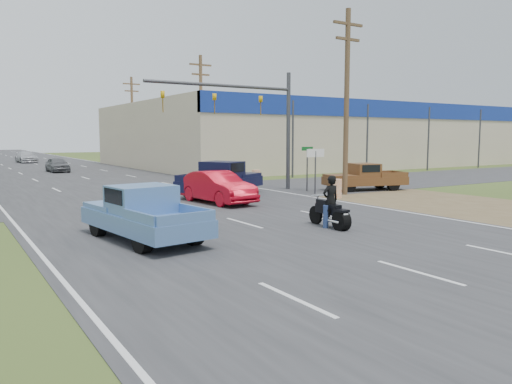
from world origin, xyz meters
TOP-DOWN VIEW (x-y plane):
  - ground at (0.00, 0.00)m, footprint 200.00×200.00m
  - main_road at (0.00, 40.00)m, footprint 15.00×180.00m
  - cross_road at (0.00, 18.00)m, footprint 120.00×10.00m
  - dirt_verge at (11.00, 10.00)m, footprint 8.00×18.00m
  - big_box_store at (32.00, 39.93)m, footprint 50.00×28.10m
  - utility_pole_1 at (9.50, 13.00)m, footprint 2.00×0.28m
  - utility_pole_2 at (9.50, 31.00)m, footprint 2.00×0.28m
  - utility_pole_3 at (9.50, 49.00)m, footprint 2.00×0.28m
  - tree_3 at (55.00, 70.00)m, footprint 8.40×8.40m
  - tree_5 at (30.00, 95.00)m, footprint 7.98×7.98m
  - barrel_0 at (8.00, 12.00)m, footprint 0.56×0.56m
  - barrel_1 at (8.40, 20.50)m, footprint 0.56×0.56m
  - lane_sign at (8.20, 14.00)m, footprint 1.20×0.08m
  - street_name_sign at (8.80, 15.50)m, footprint 0.80×0.08m
  - signal_mast at (5.82, 17.00)m, footprint 9.12×0.40m
  - red_convertible at (1.83, 13.56)m, footprint 2.10×4.79m
  - motorcycle at (2.11, 5.55)m, footprint 0.67×2.18m
  - rider at (2.11, 5.61)m, footprint 0.66×0.46m
  - blue_pickup at (-4.18, 7.14)m, footprint 2.62×5.35m
  - navy_pickup at (3.61, 16.34)m, footprint 5.94×4.58m
  - brown_pickup at (11.94, 14.09)m, footprint 5.18×3.07m
  - distant_car_grey at (-0.50, 40.22)m, footprint 1.72×4.00m
  - distant_car_silver at (-0.50, 59.75)m, footprint 2.32×4.98m

SIDE VIEW (x-z plane):
  - ground at x=0.00m, z-range 0.00..0.00m
  - dirt_verge at x=11.00m, z-range 0.00..0.01m
  - cross_road at x=0.00m, z-range 0.00..0.02m
  - main_road at x=0.00m, z-range 0.00..0.02m
  - motorcycle at x=2.11m, z-range -0.06..1.04m
  - barrel_0 at x=8.00m, z-range 0.00..1.00m
  - barrel_1 at x=8.40m, z-range 0.00..1.00m
  - distant_car_grey at x=-0.50m, z-range 0.00..1.34m
  - distant_car_silver at x=-0.50m, z-range 0.00..1.41m
  - red_convertible at x=1.83m, z-range 0.00..1.53m
  - brown_pickup at x=11.94m, z-range 0.01..1.62m
  - blue_pickup at x=-4.18m, z-range 0.01..1.71m
  - rider at x=2.11m, z-range 0.00..1.75m
  - navy_pickup at x=3.61m, z-range 0.01..1.86m
  - street_name_sign at x=8.80m, z-range 0.30..2.91m
  - lane_sign at x=8.20m, z-range 0.64..3.16m
  - big_box_store at x=32.00m, z-range 0.01..6.61m
  - signal_mast at x=5.82m, z-range 1.30..8.30m
  - utility_pole_1 at x=9.50m, z-range 0.32..10.32m
  - utility_pole_2 at x=9.50m, z-range 0.32..10.32m
  - utility_pole_3 at x=9.50m, z-range 0.32..10.32m
  - tree_5 at x=30.00m, z-range 0.94..10.82m
  - tree_3 at x=55.00m, z-range 0.99..11.39m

